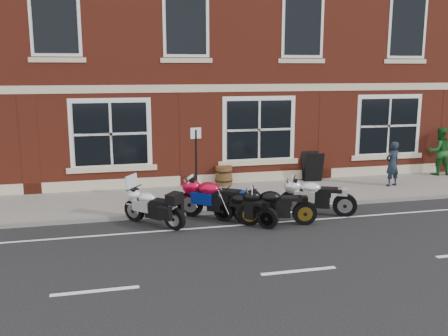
{
  "coord_description": "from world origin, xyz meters",
  "views": [
    {
      "loc": [
        -3.7,
        -11.88,
        4.0
      ],
      "look_at": [
        -0.45,
        1.6,
        1.27
      ],
      "focal_mm": 40.0,
      "sensor_mm": 36.0,
      "label": 1
    }
  ],
  "objects_px": {
    "moto_sport_black": "(276,205)",
    "a_board_sign": "(312,167)",
    "moto_sport_silver": "(316,196)",
    "pedestrian_right": "(439,151)",
    "parking_sign": "(196,160)",
    "pedestrian_left": "(392,164)",
    "moto_touring_silver": "(153,205)",
    "barrel_planter": "(224,176)",
    "moto_naked_black": "(244,207)",
    "moto_sport_red": "(216,198)"
  },
  "relations": [
    {
      "from": "moto_naked_black",
      "to": "parking_sign",
      "type": "relative_size",
      "value": 0.64
    },
    {
      "from": "moto_sport_black",
      "to": "moto_sport_silver",
      "type": "height_order",
      "value": "moto_sport_silver"
    },
    {
      "from": "moto_sport_silver",
      "to": "parking_sign",
      "type": "height_order",
      "value": "parking_sign"
    },
    {
      "from": "pedestrian_left",
      "to": "barrel_planter",
      "type": "bearing_deg",
      "value": -28.47
    },
    {
      "from": "pedestrian_right",
      "to": "moto_touring_silver",
      "type": "bearing_deg",
      "value": 24.65
    },
    {
      "from": "pedestrian_right",
      "to": "barrel_planter",
      "type": "relative_size",
      "value": 2.69
    },
    {
      "from": "moto_sport_red",
      "to": "barrel_planter",
      "type": "distance_m",
      "value": 3.56
    },
    {
      "from": "moto_touring_silver",
      "to": "pedestrian_left",
      "type": "bearing_deg",
      "value": -29.27
    },
    {
      "from": "moto_sport_black",
      "to": "pedestrian_left",
      "type": "distance_m",
      "value": 5.91
    },
    {
      "from": "barrel_planter",
      "to": "parking_sign",
      "type": "xyz_separation_m",
      "value": [
        -1.34,
        -2.1,
        0.96
      ]
    },
    {
      "from": "a_board_sign",
      "to": "parking_sign",
      "type": "relative_size",
      "value": 0.46
    },
    {
      "from": "moto_touring_silver",
      "to": "moto_sport_silver",
      "type": "bearing_deg",
      "value": -45.26
    },
    {
      "from": "moto_sport_red",
      "to": "pedestrian_left",
      "type": "relative_size",
      "value": 1.29
    },
    {
      "from": "pedestrian_right",
      "to": "barrel_planter",
      "type": "xyz_separation_m",
      "value": [
        -8.24,
        0.19,
        -0.56
      ]
    },
    {
      "from": "moto_sport_red",
      "to": "moto_sport_silver",
      "type": "xyz_separation_m",
      "value": [
        2.8,
        -0.27,
        -0.04
      ]
    },
    {
      "from": "moto_sport_black",
      "to": "a_board_sign",
      "type": "bearing_deg",
      "value": -22.43
    },
    {
      "from": "moto_touring_silver",
      "to": "parking_sign",
      "type": "relative_size",
      "value": 0.68
    },
    {
      "from": "moto_touring_silver",
      "to": "barrel_planter",
      "type": "height_order",
      "value": "moto_touring_silver"
    },
    {
      "from": "moto_sport_silver",
      "to": "barrel_planter",
      "type": "xyz_separation_m",
      "value": [
        -1.76,
        3.67,
        -0.1
      ]
    },
    {
      "from": "moto_touring_silver",
      "to": "moto_sport_red",
      "type": "relative_size",
      "value": 0.78
    },
    {
      "from": "moto_sport_red",
      "to": "barrel_planter",
      "type": "xyz_separation_m",
      "value": [
        1.04,
        3.4,
        -0.14
      ]
    },
    {
      "from": "a_board_sign",
      "to": "moto_sport_silver",
      "type": "bearing_deg",
      "value": -107.48
    },
    {
      "from": "barrel_planter",
      "to": "moto_sport_black",
      "type": "bearing_deg",
      "value": -85.18
    },
    {
      "from": "pedestrian_right",
      "to": "parking_sign",
      "type": "height_order",
      "value": "parking_sign"
    },
    {
      "from": "pedestrian_right",
      "to": "a_board_sign",
      "type": "relative_size",
      "value": 1.72
    },
    {
      "from": "moto_touring_silver",
      "to": "pedestrian_right",
      "type": "relative_size",
      "value": 0.85
    },
    {
      "from": "moto_sport_black",
      "to": "moto_naked_black",
      "type": "height_order",
      "value": "moto_sport_black"
    },
    {
      "from": "pedestrian_left",
      "to": "pedestrian_right",
      "type": "relative_size",
      "value": 0.85
    },
    {
      "from": "moto_sport_silver",
      "to": "barrel_planter",
      "type": "distance_m",
      "value": 4.08
    },
    {
      "from": "moto_naked_black",
      "to": "pedestrian_left",
      "type": "relative_size",
      "value": 0.94
    },
    {
      "from": "moto_touring_silver",
      "to": "moto_sport_black",
      "type": "distance_m",
      "value": 3.21
    },
    {
      "from": "parking_sign",
      "to": "moto_naked_black",
      "type": "bearing_deg",
      "value": -74.0
    },
    {
      "from": "moto_sport_red",
      "to": "parking_sign",
      "type": "bearing_deg",
      "value": 48.74
    },
    {
      "from": "moto_sport_silver",
      "to": "parking_sign",
      "type": "bearing_deg",
      "value": 87.88
    },
    {
      "from": "moto_naked_black",
      "to": "moto_touring_silver",
      "type": "bearing_deg",
      "value": 121.3
    },
    {
      "from": "pedestrian_left",
      "to": "a_board_sign",
      "type": "distance_m",
      "value": 2.69
    },
    {
      "from": "moto_sport_silver",
      "to": "pedestrian_right",
      "type": "relative_size",
      "value": 1.12
    },
    {
      "from": "pedestrian_left",
      "to": "barrel_planter",
      "type": "height_order",
      "value": "pedestrian_left"
    },
    {
      "from": "moto_sport_black",
      "to": "parking_sign",
      "type": "height_order",
      "value": "parking_sign"
    },
    {
      "from": "moto_sport_silver",
      "to": "moto_naked_black",
      "type": "relative_size",
      "value": 1.4
    },
    {
      "from": "parking_sign",
      "to": "moto_sport_black",
      "type": "bearing_deg",
      "value": -61.07
    },
    {
      "from": "pedestrian_left",
      "to": "barrel_planter",
      "type": "relative_size",
      "value": 2.28
    },
    {
      "from": "moto_touring_silver",
      "to": "parking_sign",
      "type": "bearing_deg",
      "value": 1.72
    },
    {
      "from": "moto_sport_silver",
      "to": "a_board_sign",
      "type": "bearing_deg",
      "value": 2.87
    },
    {
      "from": "pedestrian_right",
      "to": "moto_sport_silver",
      "type": "bearing_deg",
      "value": 36.0
    },
    {
      "from": "moto_touring_silver",
      "to": "moto_naked_black",
      "type": "bearing_deg",
      "value": -56.07
    },
    {
      "from": "moto_sport_black",
      "to": "pedestrian_right",
      "type": "xyz_separation_m",
      "value": [
        7.88,
        4.09,
        0.48
      ]
    },
    {
      "from": "moto_sport_red",
      "to": "moto_sport_silver",
      "type": "bearing_deg",
      "value": -59.81
    },
    {
      "from": "moto_sport_red",
      "to": "parking_sign",
      "type": "relative_size",
      "value": 0.87
    },
    {
      "from": "moto_touring_silver",
      "to": "moto_sport_silver",
      "type": "distance_m",
      "value": 4.53
    }
  ]
}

